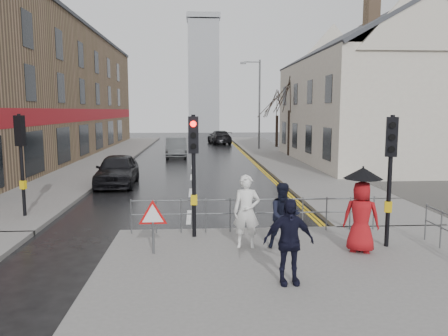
{
  "coord_description": "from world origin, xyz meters",
  "views": [
    {
      "loc": [
        0.29,
        -11.71,
        3.66
      ],
      "look_at": [
        1.25,
        3.58,
        1.62
      ],
      "focal_mm": 35.0,
      "sensor_mm": 36.0,
      "label": 1
    }
  ],
  "objects": [
    {
      "name": "building_left_terrace",
      "position": [
        -12.0,
        22.0,
        5.0
      ],
      "size": [
        8.0,
        42.0,
        10.0
      ],
      "primitive_type": "cube",
      "color": "#8C6C50",
      "rests_on": "ground"
    },
    {
      "name": "warning_sign",
      "position": [
        -0.8,
        -1.21,
        1.04
      ],
      "size": [
        0.8,
        0.07,
        1.35
      ],
      "color": "#595B5E",
      "rests_on": "near_pavement"
    },
    {
      "name": "pedestrian_a",
      "position": [
        1.55,
        -0.84,
        1.08
      ],
      "size": [
        0.74,
        0.54,
        1.88
      ],
      "primitive_type": "imported",
      "rotation": [
        0.0,
        0.0,
        -0.14
      ],
      "color": "silver",
      "rests_on": "near_pavement"
    },
    {
      "name": "pedestrian_b",
      "position": [
        2.5,
        -0.96,
        0.98
      ],
      "size": [
        0.9,
        0.74,
        1.69
      ],
      "primitive_type": "imported",
      "rotation": [
        0.0,
        0.0,
        0.13
      ],
      "color": "black",
      "rests_on": "near_pavement"
    },
    {
      "name": "traffic_signal_near_left",
      "position": [
        0.2,
        0.2,
        2.46
      ],
      "size": [
        0.28,
        0.27,
        3.4
      ],
      "color": "black",
      "rests_on": "near_pavement"
    },
    {
      "name": "car_mid",
      "position": [
        -1.31,
        22.4,
        0.75
      ],
      "size": [
        1.81,
        4.64,
        1.51
      ],
      "primitive_type": "imported",
      "rotation": [
        0.0,
        0.0,
        0.05
      ],
      "color": "#444749",
      "rests_on": "ground"
    },
    {
      "name": "street_lamp",
      "position": [
        5.82,
        28.0,
        4.71
      ],
      "size": [
        1.83,
        0.25,
        8.0
      ],
      "color": "#595B5E",
      "rests_on": "right_pavement"
    },
    {
      "name": "right_pavement",
      "position": [
        6.5,
        25.0,
        0.07
      ],
      "size": [
        4.0,
        40.0,
        0.14
      ],
      "primitive_type": "cube",
      "color": "#605E5B",
      "rests_on": "ground"
    },
    {
      "name": "tree_far",
      "position": [
        8.0,
        30.0,
        4.42
      ],
      "size": [
        2.4,
        2.4,
        5.64
      ],
      "color": "#2E221A",
      "rests_on": "right_pavement"
    },
    {
      "name": "traffic_signal_far_left",
      "position": [
        -5.5,
        3.0,
        2.46
      ],
      "size": [
        0.34,
        0.33,
        3.4
      ],
      "color": "black",
      "rests_on": "left_pavement"
    },
    {
      "name": "pedestrian_d",
      "position": [
        2.13,
        -3.26,
        1.02
      ],
      "size": [
        1.05,
        0.48,
        1.77
      ],
      "primitive_type": "imported",
      "rotation": [
        0.0,
        0.0,
        0.04
      ],
      "color": "black",
      "rests_on": "near_pavement"
    },
    {
      "name": "guard_railing_front",
      "position": [
        1.95,
        0.6,
        0.86
      ],
      "size": [
        7.14,
        0.04,
        1.0
      ],
      "color": "#595B5E",
      "rests_on": "near_pavement"
    },
    {
      "name": "pedestrian_with_umbrella",
      "position": [
        4.35,
        -1.39,
        1.28
      ],
      "size": [
        1.02,
        0.96,
        2.13
      ],
      "color": "maroon",
      "rests_on": "near_pavement"
    },
    {
      "name": "near_pavement",
      "position": [
        3.0,
        -3.5,
        0.07
      ],
      "size": [
        10.0,
        9.0,
        0.14
      ],
      "primitive_type": "cube",
      "color": "#605E5B",
      "rests_on": "ground"
    },
    {
      "name": "tree_near",
      "position": [
        7.5,
        22.0,
        5.14
      ],
      "size": [
        2.4,
        2.4,
        6.58
      ],
      "color": "#2E221A",
      "rests_on": "right_pavement"
    },
    {
      "name": "pavement_bridge_right",
      "position": [
        6.5,
        3.0,
        0.07
      ],
      "size": [
        4.0,
        4.2,
        0.14
      ],
      "primitive_type": "cube",
      "color": "#605E5B",
      "rests_on": "ground"
    },
    {
      "name": "church_tower",
      "position": [
        1.5,
        62.0,
        9.0
      ],
      "size": [
        5.0,
        5.0,
        18.0
      ],
      "primitive_type": "cube",
      "color": "#989BA0",
      "rests_on": "ground"
    },
    {
      "name": "traffic_signal_near_right",
      "position": [
        5.2,
        -1.0,
        2.46
      ],
      "size": [
        0.34,
        0.33,
        3.4
      ],
      "color": "black",
      "rests_on": "near_pavement"
    },
    {
      "name": "building_right_cream",
      "position": [
        12.0,
        18.0,
        4.78
      ],
      "size": [
        9.0,
        16.4,
        10.1
      ],
      "color": "beige",
      "rests_on": "ground"
    },
    {
      "name": "left_pavement",
      "position": [
        -6.5,
        23.0,
        0.07
      ],
      "size": [
        4.0,
        44.0,
        0.14
      ],
      "primitive_type": "cube",
      "color": "#605E5B",
      "rests_on": "ground"
    },
    {
      "name": "car_far",
      "position": [
        2.76,
        35.6,
        0.73
      ],
      "size": [
        2.66,
        5.25,
        1.46
      ],
      "primitive_type": "imported",
      "rotation": [
        0.0,
        0.0,
        3.27
      ],
      "color": "black",
      "rests_on": "ground"
    },
    {
      "name": "ground",
      "position": [
        0.0,
        0.0,
        0.0
      ],
      "size": [
        120.0,
        120.0,
        0.0
      ],
      "primitive_type": "plane",
      "color": "black",
      "rests_on": "ground"
    },
    {
      "name": "car_parked",
      "position": [
        -3.59,
        9.59,
        0.77
      ],
      "size": [
        1.96,
        4.57,
        1.54
      ],
      "primitive_type": "imported",
      "rotation": [
        0.0,
        0.0,
        0.03
      ],
      "color": "black",
      "rests_on": "ground"
    }
  ]
}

